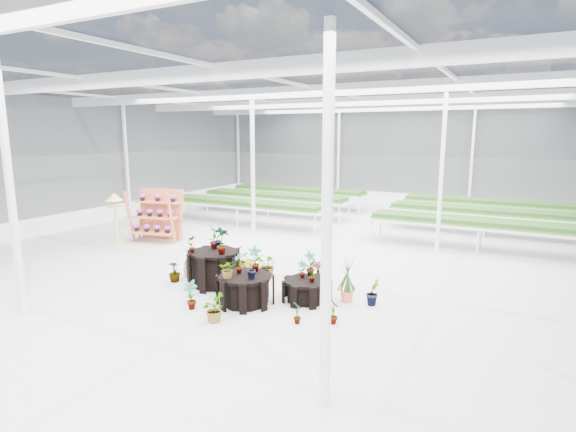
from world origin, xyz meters
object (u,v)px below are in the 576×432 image
at_px(plinth_tall, 214,268).
at_px(shelf_rack, 156,216).
at_px(plinth_mid, 245,289).
at_px(bird_table, 116,218).
at_px(plinth_low, 307,290).

relative_size(plinth_tall, shelf_rack, 0.71).
distance_m(plinth_tall, shelf_rack, 4.85).
xyz_separation_m(plinth_tall, shelf_rack, (-4.11, 2.54, 0.41)).
xyz_separation_m(plinth_mid, bird_table, (-6.19, 2.37, 0.49)).
height_order(shelf_rack, bird_table, shelf_rack).
bearing_deg(shelf_rack, plinth_mid, -43.07).
height_order(plinth_mid, shelf_rack, shelf_rack).
bearing_deg(bird_table, shelf_rack, 48.72).
xyz_separation_m(plinth_mid, shelf_rack, (-5.31, 3.14, 0.51)).
height_order(plinth_mid, bird_table, bird_table).
bearing_deg(plinth_tall, plinth_mid, -26.57).
distance_m(shelf_rack, bird_table, 1.16).
xyz_separation_m(plinth_low, shelf_rack, (-6.31, 2.44, 0.58)).
distance_m(plinth_mid, bird_table, 6.64).
distance_m(plinth_tall, bird_table, 5.31).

